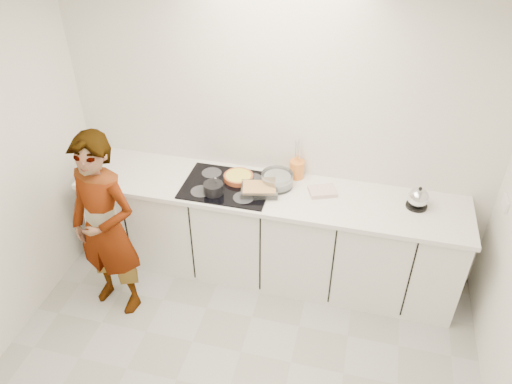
% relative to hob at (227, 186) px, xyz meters
% --- Properties ---
extents(ceiling, '(3.60, 3.20, 0.00)m').
position_rel_hob_xyz_m(ceiling, '(0.35, -1.26, 1.68)').
color(ceiling, white).
rests_on(ceiling, wall_back).
extents(wall_back, '(3.60, 0.00, 2.60)m').
position_rel_hob_xyz_m(wall_back, '(0.35, 0.34, 0.38)').
color(wall_back, silver).
rests_on(wall_back, ground).
extents(base_cabinets, '(3.20, 0.58, 0.87)m').
position_rel_hob_xyz_m(base_cabinets, '(0.35, 0.02, -0.48)').
color(base_cabinets, white).
rests_on(base_cabinets, floor).
extents(countertop, '(3.24, 0.64, 0.04)m').
position_rel_hob_xyz_m(countertop, '(0.35, 0.02, -0.03)').
color(countertop, white).
rests_on(countertop, base_cabinets).
extents(hob, '(0.72, 0.54, 0.01)m').
position_rel_hob_xyz_m(hob, '(0.00, 0.00, 0.00)').
color(hob, black).
rests_on(hob, countertop).
extents(tart_dish, '(0.27, 0.27, 0.04)m').
position_rel_hob_xyz_m(tart_dish, '(0.07, 0.10, 0.03)').
color(tart_dish, '#A04925').
rests_on(tart_dish, hob).
extents(saucepan, '(0.18, 0.18, 0.15)m').
position_rel_hob_xyz_m(saucepan, '(-0.07, -0.13, 0.05)').
color(saucepan, black).
rests_on(saucepan, hob).
extents(baking_dish, '(0.34, 0.28, 0.06)m').
position_rel_hob_xyz_m(baking_dish, '(0.28, -0.04, 0.04)').
color(baking_dish, silver).
rests_on(baking_dish, hob).
extents(mixing_bowl, '(0.28, 0.28, 0.12)m').
position_rel_hob_xyz_m(mixing_bowl, '(0.40, 0.11, 0.05)').
color(mixing_bowl, silver).
rests_on(mixing_bowl, countertop).
extents(tea_towel, '(0.26, 0.23, 0.04)m').
position_rel_hob_xyz_m(tea_towel, '(0.78, 0.09, 0.01)').
color(tea_towel, white).
rests_on(tea_towel, countertop).
extents(kettle, '(0.19, 0.19, 0.19)m').
position_rel_hob_xyz_m(kettle, '(1.53, 0.09, 0.07)').
color(kettle, black).
rests_on(kettle, countertop).
extents(utensil_crock, '(0.16, 0.16, 0.16)m').
position_rel_hob_xyz_m(utensil_crock, '(0.54, 0.28, 0.07)').
color(utensil_crock, orange).
rests_on(utensil_crock, countertop).
extents(cook, '(0.66, 0.49, 1.63)m').
position_rel_hob_xyz_m(cook, '(-0.80, -0.64, -0.10)').
color(cook, white).
rests_on(cook, floor).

